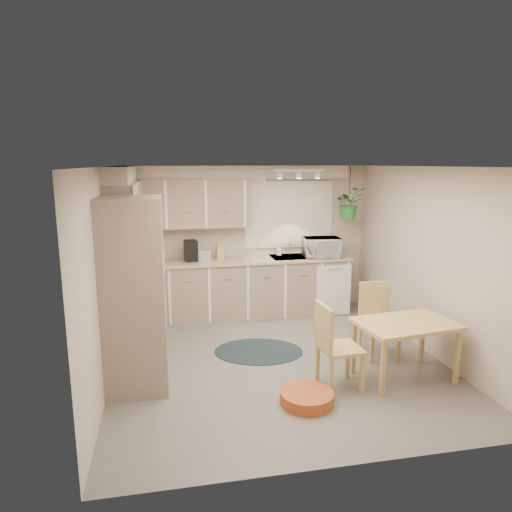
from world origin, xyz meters
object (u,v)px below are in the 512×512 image
chair_back (380,321)px  dining_table (404,350)px  pet_bed (307,398)px  braided_rug (259,351)px  microwave (322,245)px  chair_left (340,346)px

chair_back → dining_table: bearing=90.4°
pet_bed → dining_table: bearing=14.7°
braided_rug → microwave: (1.32, 1.39, 1.13)m
chair_back → braided_rug: 1.62m
dining_table → chair_left: chair_left is taller
chair_left → microwave: bearing=162.4°
chair_left → pet_bed: bearing=-62.3°
microwave → pet_bed: bearing=-107.2°
chair_left → pet_bed: (-0.46, -0.28, -0.42)m
dining_table → microwave: 2.58m
chair_left → microwave: 2.67m
chair_back → braided_rug: chair_back is taller
dining_table → chair_left: bearing=-176.1°
braided_rug → pet_bed: pet_bed is taller
chair_left → braided_rug: bearing=-151.8°
chair_left → chair_back: bearing=126.9°
braided_rug → microwave: microwave is taller
chair_back → microwave: microwave is taller
dining_table → chair_left: (-0.80, -0.05, 0.14)m
chair_back → microwave: size_ratio=1.63×
pet_bed → chair_left: bearing=31.0°
braided_rug → dining_table: bearing=-35.6°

